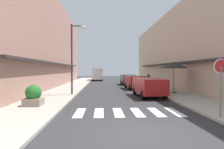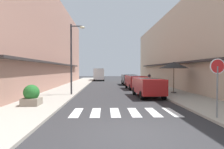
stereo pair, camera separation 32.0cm
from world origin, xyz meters
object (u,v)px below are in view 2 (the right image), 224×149
(parked_car_near, at_px, (148,85))
(parked_car_far, at_px, (129,78))
(round_street_sign, at_px, (217,72))
(planter_corner, at_px, (31,96))
(cafe_umbrella, at_px, (174,65))
(street_lamp, at_px, (73,52))
(delivery_van, at_px, (99,73))
(pedestrian_walking_near, at_px, (149,79))
(parked_car_mid, at_px, (135,81))

(parked_car_near, relative_size, parked_car_far, 1.04)
(round_street_sign, relative_size, planter_corner, 2.12)
(cafe_umbrella, bearing_deg, planter_corner, -150.02)
(parked_car_far, height_order, street_lamp, street_lamp)
(delivery_van, distance_m, cafe_umbrella, 23.34)
(pedestrian_walking_near, bearing_deg, round_street_sign, 152.04)
(round_street_sign, bearing_deg, planter_corner, 160.32)
(planter_corner, bearing_deg, parked_car_far, 65.83)
(planter_corner, bearing_deg, pedestrian_walking_near, 52.79)
(planter_corner, bearing_deg, parked_car_near, 28.20)
(parked_car_mid, relative_size, cafe_umbrella, 1.49)
(parked_car_mid, height_order, cafe_umbrella, cafe_umbrella)
(parked_car_mid, distance_m, parked_car_far, 6.20)
(cafe_umbrella, relative_size, pedestrian_walking_near, 1.65)
(delivery_van, height_order, street_lamp, street_lamp)
(round_street_sign, relative_size, street_lamp, 0.43)
(parked_car_far, relative_size, delivery_van, 0.76)
(street_lamp, bearing_deg, delivery_van, 86.60)
(street_lamp, xyz_separation_m, pedestrian_walking_near, (7.85, 7.37, -2.61))
(delivery_van, xyz_separation_m, planter_corner, (-2.93, -28.01, -0.75))
(round_street_sign, xyz_separation_m, street_lamp, (-7.28, 8.18, 1.57))
(parked_car_mid, xyz_separation_m, delivery_van, (-4.52, 17.62, 0.49))
(delivery_van, xyz_separation_m, round_street_sign, (5.91, -31.17, 0.60))
(delivery_van, height_order, cafe_umbrella, cafe_umbrella)
(parked_car_near, relative_size, street_lamp, 0.75)
(cafe_umbrella, distance_m, planter_corner, 11.81)
(parked_car_mid, height_order, round_street_sign, round_street_sign)
(delivery_van, bearing_deg, cafe_umbrella, -72.06)
(cafe_umbrella, bearing_deg, delivery_van, 107.94)
(street_lamp, distance_m, cafe_umbrella, 8.65)
(parked_car_far, xyz_separation_m, street_lamp, (-5.89, -11.57, 2.65))
(parked_car_near, distance_m, planter_corner, 8.45)
(delivery_van, bearing_deg, planter_corner, -95.96)
(parked_car_far, height_order, delivery_van, delivery_van)
(planter_corner, bearing_deg, street_lamp, 72.75)
(street_lamp, bearing_deg, parked_car_far, 63.04)
(cafe_umbrella, distance_m, pedestrian_walking_near, 6.78)
(street_lamp, bearing_deg, pedestrian_walking_near, 43.21)
(parked_car_near, bearing_deg, street_lamp, 170.13)
(round_street_sign, bearing_deg, street_lamp, 131.67)
(cafe_umbrella, xyz_separation_m, planter_corner, (-10.11, -5.83, -1.86))
(pedestrian_walking_near, bearing_deg, street_lamp, 107.36)
(delivery_van, bearing_deg, pedestrian_walking_near, -67.47)
(delivery_van, relative_size, round_street_sign, 2.19)
(planter_corner, bearing_deg, round_street_sign, -19.68)
(street_lamp, distance_m, planter_corner, 6.01)
(planter_corner, relative_size, pedestrian_walking_near, 0.72)
(round_street_sign, height_order, street_lamp, street_lamp)
(parked_car_mid, bearing_deg, delivery_van, 104.38)
(parked_car_near, distance_m, delivery_van, 24.45)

